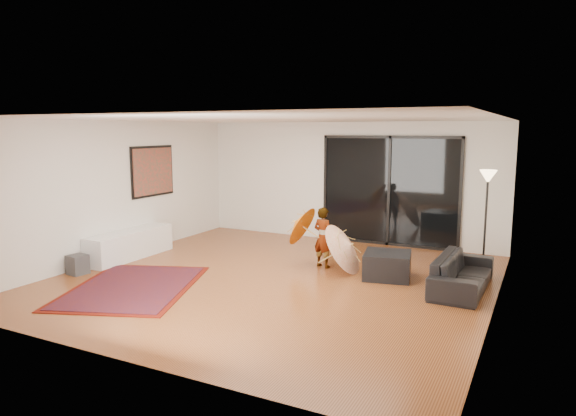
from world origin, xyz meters
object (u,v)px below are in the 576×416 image
Objects in this scene: media_console at (130,244)px; ottoman at (387,265)px; child at (323,237)px; sofa at (462,273)px.

ottoman is (4.95, 0.95, -0.05)m from media_console.
child is (-1.26, 0.15, 0.34)m from ottoman.
ottoman is at bearing 86.74° from sofa.
media_console is at bearing 31.67° from child.
ottoman is 1.32m from child.
media_console is 6.26m from sofa.
media_console reaches higher than sofa.
sofa is at bearing -4.71° from ottoman.
media_console is 3.86m from child.
media_console reaches higher than ottoman.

